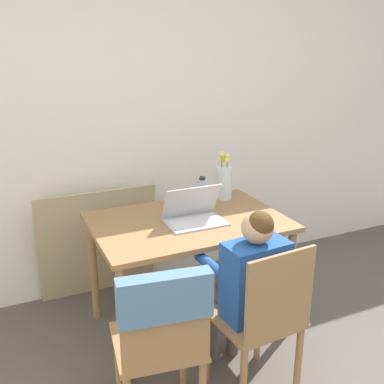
# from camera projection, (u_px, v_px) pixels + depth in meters

# --- Properties ---
(wall_back) EXTENTS (6.40, 0.05, 2.50)m
(wall_back) POSITION_uv_depth(u_px,v_px,m) (152.00, 118.00, 3.22)
(wall_back) COLOR white
(wall_back) RESTS_ON ground_plane
(dining_table) EXTENTS (1.15, 0.78, 0.74)m
(dining_table) POSITION_uv_depth(u_px,v_px,m) (188.00, 234.00, 2.75)
(dining_table) COLOR olive
(dining_table) RESTS_ON ground_plane
(chair_occupied) EXTENTS (0.43, 0.43, 0.88)m
(chair_occupied) POSITION_uv_depth(u_px,v_px,m) (261.00, 320.00, 2.22)
(chair_occupied) COLOR olive
(chair_occupied) RESTS_ON ground_plane
(chair_spare) EXTENTS (0.45, 0.48, 0.89)m
(chair_spare) POSITION_uv_depth(u_px,v_px,m) (162.00, 327.00, 1.93)
(chair_spare) COLOR olive
(chair_spare) RESTS_ON ground_plane
(person_seated) EXTENTS (0.35, 0.44, 1.02)m
(person_seated) POSITION_uv_depth(u_px,v_px,m) (249.00, 279.00, 2.27)
(person_seated) COLOR #1E4C9E
(person_seated) RESTS_ON ground_plane
(laptop) EXTENTS (0.35, 0.25, 0.22)m
(laptop) POSITION_uv_depth(u_px,v_px,m) (194.00, 214.00, 2.68)
(laptop) COLOR #B2B2B7
(laptop) RESTS_ON dining_table
(flower_vase) EXTENTS (0.11, 0.11, 0.34)m
(flower_vase) POSITION_uv_depth(u_px,v_px,m) (224.00, 180.00, 3.06)
(flower_vase) COLOR silver
(flower_vase) RESTS_ON dining_table
(water_bottle) EXTENTS (0.06, 0.06, 0.20)m
(water_bottle) POSITION_uv_depth(u_px,v_px,m) (202.00, 192.00, 2.93)
(water_bottle) COLOR silver
(water_bottle) RESTS_ON dining_table
(cardboard_panel) EXTENTS (0.84, 0.13, 0.81)m
(cardboard_panel) POSITION_uv_depth(u_px,v_px,m) (98.00, 243.00, 3.21)
(cardboard_panel) COLOR tan
(cardboard_panel) RESTS_ON ground_plane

